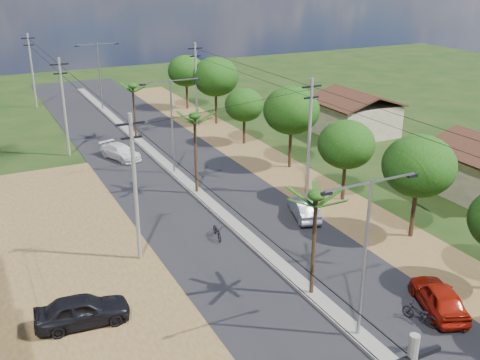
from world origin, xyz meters
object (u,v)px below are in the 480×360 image
Objects in this scene: car_white_far at (121,152)px; moto_rider_east at (420,315)px; car_red_near at (439,298)px; car_parked_dark at (82,311)px; car_silver_mid at (304,209)px.

moto_rider_east is at bearing -98.83° from car_white_far.
car_parked_dark is (-16.47, 6.93, 0.02)m from car_red_near.
moto_rider_east is (6.37, -31.28, -0.16)m from car_white_far.
car_silver_mid is 13.10m from moto_rider_east.
car_red_near reaches higher than car_silver_mid.
car_white_far is 1.00× the size of car_parked_dark.
car_white_far is 2.40× the size of moto_rider_east.
car_parked_dark reaches higher than car_red_near.
car_red_near reaches higher than car_white_far.
car_parked_dark reaches higher than moto_rider_east.
car_parked_dark is 2.41× the size of moto_rider_east.
moto_rider_east is (-1.63, -0.40, -0.25)m from car_red_near.
car_white_far is 25.41m from car_parked_dark.
car_white_far is 31.92m from moto_rider_east.
car_parked_dark reaches higher than car_white_far.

